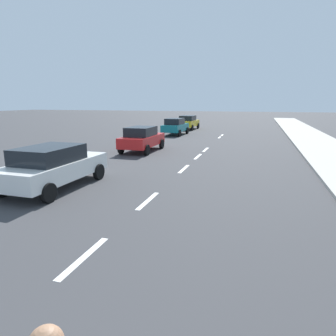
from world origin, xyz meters
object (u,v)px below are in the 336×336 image
at_px(parked_car_red, 142,138).
at_px(parked_car_yellow, 188,122).
at_px(parked_car_teal, 175,126).
at_px(parked_car_white, 53,166).

relative_size(parked_car_red, parked_car_yellow, 1.00).
relative_size(parked_car_teal, parked_car_yellow, 0.97).
xyz_separation_m(parked_car_red, parked_car_yellow, (-0.65, 15.87, -0.00)).
bearing_deg(parked_car_teal, parked_car_yellow, 93.41).
relative_size(parked_car_white, parked_car_teal, 1.15).
bearing_deg(parked_car_white, parked_car_yellow, 92.49).
height_order(parked_car_red, parked_car_teal, same).
relative_size(parked_car_red, parked_car_teal, 1.03).
bearing_deg(parked_car_red, parked_car_white, -89.66).
height_order(parked_car_white, parked_car_yellow, same).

